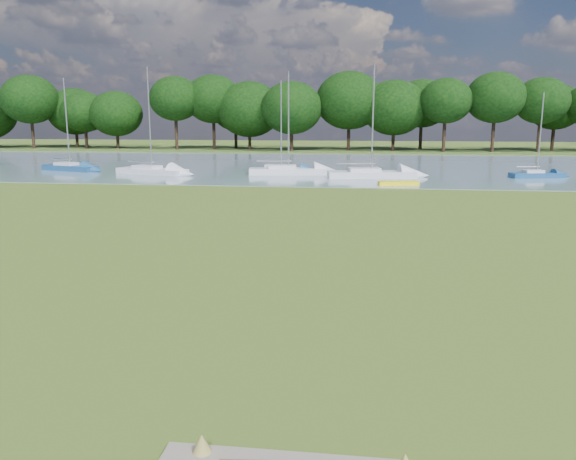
# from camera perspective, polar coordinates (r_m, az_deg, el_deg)

# --- Properties ---
(ground) EXTENTS (220.00, 220.00, 0.00)m
(ground) POSITION_cam_1_polar(r_m,az_deg,el_deg) (20.94, 4.91, -3.12)
(ground) COLOR #526724
(river) EXTENTS (220.00, 40.00, 0.10)m
(river) POSITION_cam_1_polar(r_m,az_deg,el_deg) (62.48, 6.72, 6.49)
(river) COLOR gray
(river) RESTS_ON ground
(far_bank) EXTENTS (220.00, 20.00, 0.40)m
(far_bank) POSITION_cam_1_polar(r_m,az_deg,el_deg) (92.41, 7.02, 8.04)
(far_bank) COLOR #4C6626
(far_bank) RESTS_ON ground
(kayak) EXTENTS (3.22, 1.35, 0.31)m
(kayak) POSITION_cam_1_polar(r_m,az_deg,el_deg) (44.63, 11.15, 4.69)
(kayak) COLOR yellow
(kayak) RESTS_ON river
(tree_line) EXTENTS (159.53, 9.68, 11.72)m
(tree_line) POSITION_cam_1_polar(r_m,az_deg,el_deg) (88.59, 12.62, 12.20)
(tree_line) COLOR black
(tree_line) RESTS_ON far_bank
(sailboat_0) EXTENTS (7.86, 3.42, 9.75)m
(sailboat_0) POSITION_cam_1_polar(r_m,az_deg,el_deg) (49.83, 8.36, 5.87)
(sailboat_0) COLOR silver
(sailboat_0) RESTS_ON river
(sailboat_1) EXTENTS (7.50, 3.16, 9.22)m
(sailboat_1) POSITION_cam_1_polar(r_m,az_deg,el_deg) (52.32, -0.04, 6.25)
(sailboat_1) COLOR silver
(sailboat_1) RESTS_ON river
(sailboat_2) EXTENTS (4.84, 2.37, 7.27)m
(sailboat_2) POSITION_cam_1_polar(r_m,az_deg,el_deg) (53.81, 23.92, 5.33)
(sailboat_2) COLOR navy
(sailboat_2) RESTS_ON river
(sailboat_3) EXTENTS (5.92, 1.83, 8.50)m
(sailboat_3) POSITION_cam_1_polar(r_m,az_deg,el_deg) (53.45, -0.77, 6.33)
(sailboat_3) COLOR navy
(sailboat_3) RESTS_ON river
(sailboat_6) EXTENTS (7.36, 4.24, 9.67)m
(sailboat_6) POSITION_cam_1_polar(r_m,az_deg,el_deg) (54.28, -13.74, 6.06)
(sailboat_6) COLOR silver
(sailboat_6) RESTS_ON river
(sailboat_7) EXTENTS (6.30, 3.53, 8.90)m
(sailboat_7) POSITION_cam_1_polar(r_m,az_deg,el_deg) (59.93, -21.32, 6.12)
(sailboat_7) COLOR navy
(sailboat_7) RESTS_ON river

